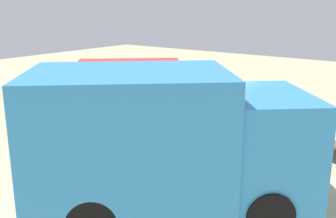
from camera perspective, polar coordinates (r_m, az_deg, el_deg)
name	(u,v)px	position (r m, az deg, el deg)	size (l,w,h in m)	color
ground_plane	(178,172)	(8.87, 1.49, -9.00)	(40.00, 40.00, 0.00)	#B9B48A
food_truck	(165,145)	(6.89, -0.38, -5.25)	(4.99, 4.77, 2.54)	#338DD0
person_customer	(48,126)	(11.35, -16.88, -2.32)	(0.77, 0.56, 0.91)	#80725C
planter_flowering_near	(117,113)	(12.31, -7.31, -0.60)	(0.48, 0.48, 0.64)	#C17B52
planter_flowering_far	(159,100)	(13.70, -1.30, 1.25)	(0.43, 0.42, 0.67)	gray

